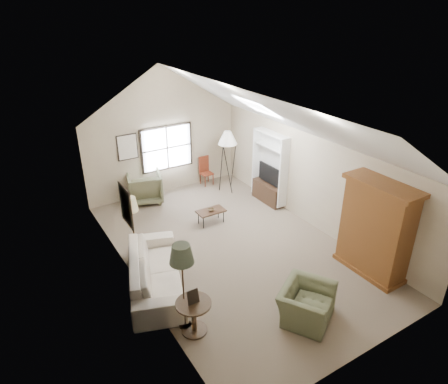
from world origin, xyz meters
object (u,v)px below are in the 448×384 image
armchair_near (306,303)px  armchair_far (145,187)px  sofa (155,271)px  side_chair (207,171)px  coffee_table (211,217)px  side_table (194,317)px  armoire (376,229)px

armchair_near → armchair_far: bearing=66.1°
sofa → side_chair: side_chair is taller
armchair_near → coffee_table: armchair_near is taller
sofa → armchair_far: 4.18m
side_table → side_chair: (3.46, 5.65, 0.15)m
sofa → side_chair: bearing=-22.2°
armoire → side_table: armoire is taller
armchair_far → side_chair: (2.22, 0.09, 0.02)m
armoire → armchair_near: (-2.29, -0.38, -0.76)m
side_table → side_chair: bearing=58.5°
sofa → coffee_table: bearing=-35.1°
sofa → side_table: sofa is taller
armchair_near → side_table: bearing=127.0°
side_chair → side_table: bearing=-123.5°
armoire → coffee_table: 4.36m
armchair_far → side_table: 5.70m
armoire → side_chair: bearing=97.7°
coffee_table → side_table: 4.03m
armchair_near → coffee_table: (0.28, 4.15, -0.15)m
sofa → armchair_near: size_ratio=2.52×
armchair_near → side_table: armchair_near is taller
side_chair → armchair_far: bearing=-179.6°
armoire → armchair_near: size_ratio=2.07×
armoire → armchair_far: 6.76m
armchair_far → coffee_table: 2.49m
armchair_far → armchair_near: bearing=112.6°
sofa → armchair_far: size_ratio=2.62×
side_chair → armoire: bearing=-84.3°
sofa → armchair_near: sofa is taller
armchair_near → coffee_table: size_ratio=1.37×
coffee_table → side_table: size_ratio=1.16×
side_table → side_chair: size_ratio=0.70×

